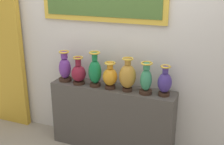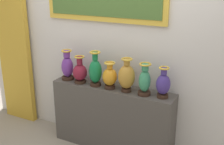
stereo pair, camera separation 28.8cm
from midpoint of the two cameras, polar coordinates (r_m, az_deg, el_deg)
The scene contains 10 objects.
display_shelf at distance 3.51m, azimuth -2.38°, elevation -9.17°, with size 1.50×0.30×0.81m, color #4C4742.
back_wall at distance 3.34m, azimuth -1.21°, elevation 9.13°, with size 4.18×0.14×2.96m.
curtain_gold at distance 4.17m, azimuth -22.75°, elevation 7.42°, with size 0.53×0.08×2.66m, color gold.
vase_violet at distance 3.55m, azimuth -11.73°, elevation 0.89°, with size 0.16×0.16×0.38m.
vase_burgundy at distance 3.43m, azimuth -9.10°, elevation -0.12°, with size 0.17×0.17×0.34m.
vase_emerald at distance 3.32m, azimuth -5.93°, elevation 0.21°, with size 0.15×0.15×0.42m.
vase_amber at distance 3.25m, azimuth -2.93°, elevation -0.86°, with size 0.17×0.17×0.32m.
vase_ochre at distance 3.17m, azimuth 0.52°, elevation -0.73°, with size 0.19×0.19×0.39m.
vase_jade at distance 3.10m, azimuth 4.20°, elevation -1.49°, with size 0.14×0.14×0.36m.
vase_indigo at distance 3.08m, azimuth 7.88°, elevation -2.02°, with size 0.15×0.15×0.34m.
Camera 1 is at (1.16, -2.87, 2.05)m, focal length 45.69 mm.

